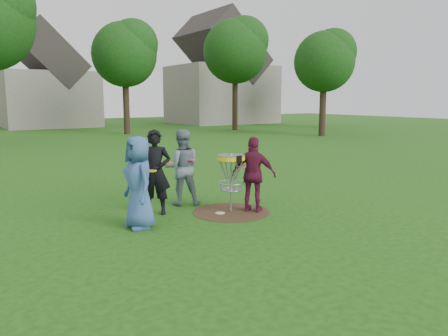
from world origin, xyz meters
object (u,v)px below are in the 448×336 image
player_black (155,172)px  player_maroon (254,175)px  disc_golf_basket (231,169)px  player_blue (139,182)px  player_grey (182,167)px

player_black → player_maroon: (1.98, -1.06, -0.09)m
disc_golf_basket → player_maroon: bearing=-26.5°
player_blue → player_maroon: bearing=84.3°
player_blue → player_maroon: size_ratio=1.08×
player_black → disc_golf_basket: size_ratio=1.40×
player_blue → disc_golf_basket: (2.24, 0.02, 0.08)m
player_grey → player_maroon: bearing=149.6°
player_blue → player_black: bearing=137.8°
player_maroon → player_grey: bearing=-5.3°
player_blue → player_black: player_black is taller
player_blue → player_black: 1.11m
player_blue → player_maroon: 2.72m
player_black → disc_golf_basket: player_black is taller
disc_golf_basket → player_grey: bearing=115.4°
player_black → disc_golf_basket: (1.51, -0.82, 0.05)m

